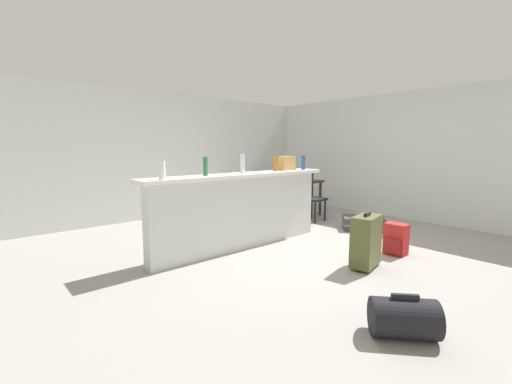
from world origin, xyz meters
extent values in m
cube|color=gray|center=(0.00, 0.00, -0.03)|extent=(13.00, 13.00, 0.05)
cube|color=silver|center=(0.00, 3.05, 1.25)|extent=(6.60, 0.10, 2.50)
cube|color=silver|center=(3.05, 0.30, 1.25)|extent=(0.10, 6.00, 2.50)
cube|color=silver|center=(-0.66, 0.31, 0.51)|extent=(2.80, 0.20, 1.02)
cube|color=white|center=(-0.66, 0.31, 1.04)|extent=(2.96, 0.40, 0.05)
cylinder|color=silver|center=(-1.88, 0.21, 1.17)|extent=(0.08, 0.08, 0.21)
cylinder|color=#2D6B38|center=(-1.25, 0.31, 1.19)|extent=(0.06, 0.06, 0.24)
cylinder|color=silver|center=(-0.69, 0.25, 1.20)|extent=(0.06, 0.06, 0.28)
cylinder|color=#9E661E|center=(0.01, 0.31, 1.18)|extent=(0.08, 0.08, 0.23)
cylinder|color=#284C89|center=(0.55, 0.23, 1.18)|extent=(0.07, 0.07, 0.23)
cube|color=tan|center=(0.28, 0.36, 1.18)|extent=(0.26, 0.18, 0.22)
cube|color=#332319|center=(1.49, 1.34, 0.72)|extent=(1.10, 0.80, 0.04)
cylinder|color=#332319|center=(1.00, 1.00, 0.35)|extent=(0.06, 0.06, 0.70)
cylinder|color=#332319|center=(1.98, 1.00, 0.35)|extent=(0.06, 0.06, 0.70)
cylinder|color=#332319|center=(1.00, 1.68, 0.35)|extent=(0.06, 0.06, 0.70)
cylinder|color=#332319|center=(1.98, 1.68, 0.35)|extent=(0.06, 0.06, 0.70)
cube|color=black|center=(1.47, 0.75, 0.43)|extent=(0.42, 0.42, 0.04)
cube|color=black|center=(1.46, 0.93, 0.69)|extent=(0.40, 0.05, 0.48)
cylinder|color=black|center=(1.31, 0.59, 0.21)|extent=(0.04, 0.04, 0.41)
cylinder|color=black|center=(1.63, 0.60, 0.21)|extent=(0.04, 0.04, 0.41)
cylinder|color=black|center=(1.30, 0.91, 0.21)|extent=(0.04, 0.04, 0.41)
cylinder|color=black|center=(1.62, 0.92, 0.21)|extent=(0.04, 0.04, 0.41)
cube|color=black|center=(1.55, 1.93, 0.43)|extent=(0.47, 0.47, 0.04)
cube|color=black|center=(1.59, 1.75, 0.69)|extent=(0.40, 0.12, 0.48)
cylinder|color=black|center=(1.68, 2.11, 0.21)|extent=(0.04, 0.04, 0.41)
cylinder|color=black|center=(1.36, 2.05, 0.21)|extent=(0.04, 0.04, 0.41)
cylinder|color=black|center=(1.74, 1.80, 0.21)|extent=(0.04, 0.04, 0.41)
cylinder|color=black|center=(1.43, 1.74, 0.21)|extent=(0.04, 0.04, 0.41)
cube|color=#38383D|center=(1.60, -0.25, 0.11)|extent=(0.80, 0.83, 0.22)
cube|color=gray|center=(1.60, -0.25, 0.11)|extent=(0.82, 0.85, 0.02)
cube|color=#2D2D33|center=(1.85, -0.57, 0.11)|extent=(0.23, 0.22, 0.02)
cube|color=#51562D|center=(-0.04, -1.28, 0.33)|extent=(0.48, 0.33, 0.60)
cylinder|color=black|center=(0.14, -1.24, 0.03)|extent=(0.06, 0.04, 0.06)
cylinder|color=black|center=(-0.23, -1.32, 0.03)|extent=(0.06, 0.04, 0.06)
cube|color=#232328|center=(-0.04, -1.28, 0.65)|extent=(0.15, 0.07, 0.04)
cube|color=red|center=(0.71, -1.28, 0.21)|extent=(0.18, 0.28, 0.42)
cube|color=maroon|center=(0.60, -1.28, 0.14)|extent=(0.06, 0.22, 0.19)
cube|color=black|center=(0.81, -1.21, 0.19)|extent=(0.02, 0.04, 0.36)
cube|color=black|center=(0.81, -1.35, 0.19)|extent=(0.02, 0.04, 0.36)
cylinder|color=black|center=(-1.14, -2.26, 0.15)|extent=(0.54, 0.56, 0.30)
cube|color=black|center=(-1.14, -2.26, 0.32)|extent=(0.16, 0.17, 0.04)
camera|label=1|loc=(-3.52, -3.30, 1.43)|focal=23.18mm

